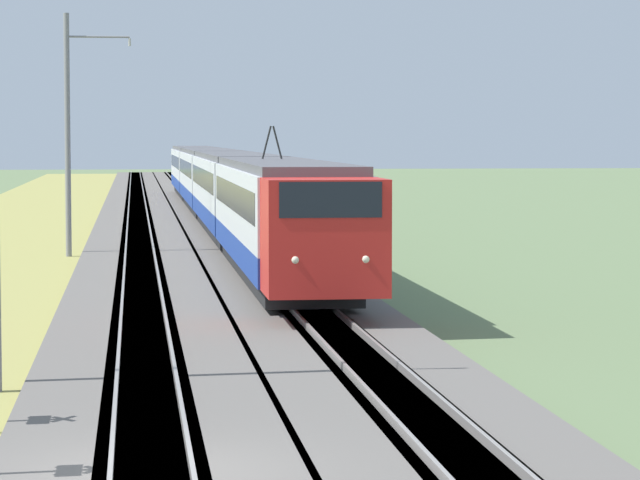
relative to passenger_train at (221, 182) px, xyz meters
The scene contains 6 objects.
ballast_main 9.81m from the passenger_train, 153.41° to the left, with size 240.00×4.40×0.30m.
ballast_adjacent 8.83m from the passenger_train, behind, with size 240.00×4.40×0.30m.
track_main 9.81m from the passenger_train, 153.41° to the left, with size 240.00×1.57×0.45m.
track_adjacent 8.83m from the passenger_train, behind, with size 240.00×1.57×0.45m.
passenger_train is the anchor object (origin of this frame).
catenary_mast_mid 20.79m from the passenger_train, 160.36° to the left, with size 0.22×2.56×9.47m.
Camera 1 is at (-19.92, 0.20, 4.75)m, focal length 85.00 mm.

